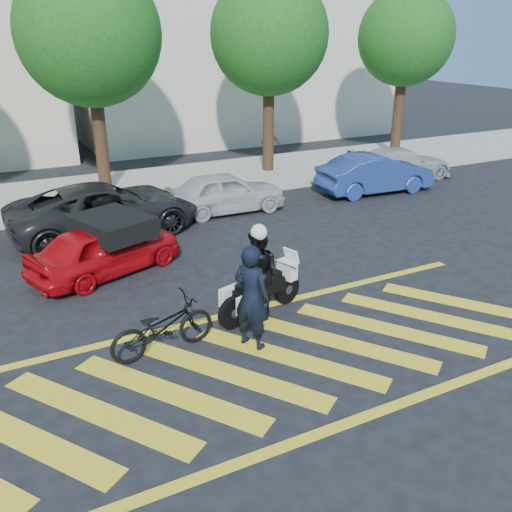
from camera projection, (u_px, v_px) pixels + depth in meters
name	position (u px, v px, depth m)	size (l,w,h in m)	color
ground	(263.00, 365.00, 9.32)	(90.00, 90.00, 0.00)	black
sidewalk	(106.00, 191.00, 19.18)	(60.00, 5.00, 0.15)	#9E998E
crosswalk	(261.00, 365.00, 9.30)	(12.33, 4.00, 0.01)	yellow
building_right	(230.00, 28.00, 28.27)	(16.00, 8.00, 11.00)	beige
tree_center	(93.00, 39.00, 17.36)	(4.60, 4.60, 7.56)	black
tree_right	(271.00, 39.00, 20.09)	(4.40, 4.40, 7.41)	black
tree_far_right	(407.00, 41.00, 22.85)	(4.00, 4.00, 7.10)	black
officer_bike	(252.00, 297.00, 9.54)	(0.71, 0.47, 1.96)	black
bicycle	(162.00, 327.00, 9.51)	(0.68, 1.94, 1.02)	black
police_motorcycle	(260.00, 292.00, 10.76)	(2.10, 1.02, 0.95)	black
officer_moto	(259.00, 275.00, 10.62)	(0.87, 0.68, 1.79)	black
red_convertible	(106.00, 249.00, 12.64)	(1.47, 3.64, 1.24)	#B9080E
parked_mid_left	(105.00, 209.00, 15.09)	(2.40, 5.21, 1.45)	black
parked_mid_right	(225.00, 192.00, 16.98)	(1.52, 3.78, 1.29)	#B3B4B7
parked_right	(375.00, 174.00, 19.05)	(1.45, 4.15, 1.37)	navy
parked_far_right	(401.00, 163.00, 20.93)	(1.66, 4.08, 1.19)	#A4A6AC
pedestrian_right	(270.00, 146.00, 22.28)	(0.94, 0.39, 1.61)	brown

